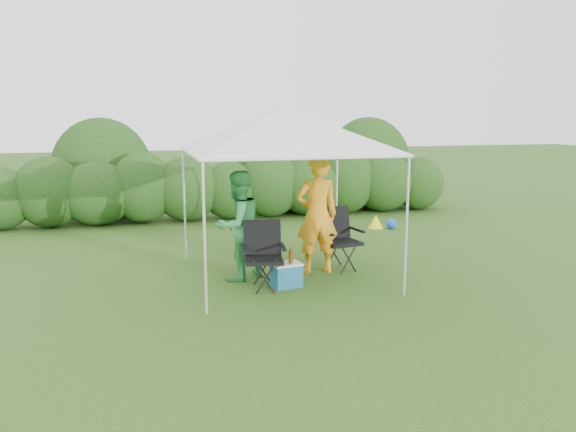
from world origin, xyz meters
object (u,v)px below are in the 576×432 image
object	(u,v)px
canopy	(283,130)
man	(317,215)
chair_right	(338,234)
woman	(238,226)
cooler	(286,275)
chair_left	(263,250)

from	to	relation	value
canopy	man	distance (m)	1.57
chair_right	canopy	bearing A→B (deg)	-178.19
woman	cooler	world-z (taller)	woman
canopy	chair_right	xyz separation A→B (m)	(1.07, 0.23, -1.85)
canopy	chair_left	bearing A→B (deg)	-131.78
man	canopy	bearing A→B (deg)	6.45
chair_right	cooler	distance (m)	1.51
woman	cooler	size ratio (longest dim) A/B	3.54
chair_right	man	distance (m)	0.64
canopy	woman	xyz separation A→B (m)	(-0.77, 0.02, -1.56)
chair_left	chair_right	bearing A→B (deg)	34.36
cooler	chair_left	bearing A→B (deg)	157.28
chair_left	woman	distance (m)	0.69
man	woman	xyz separation A→B (m)	(-1.37, -0.03, -0.11)
chair_right	woman	world-z (taller)	woman
chair_right	chair_left	distance (m)	1.72
chair_left	man	xyz separation A→B (m)	(1.08, 0.57, 0.42)
chair_right	cooler	xyz separation A→B (m)	(-1.19, -0.84, -0.42)
canopy	cooler	bearing A→B (deg)	-100.54
woman	cooler	distance (m)	1.15
chair_left	woman	bearing A→B (deg)	126.62
man	chair_left	bearing A→B (deg)	30.00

